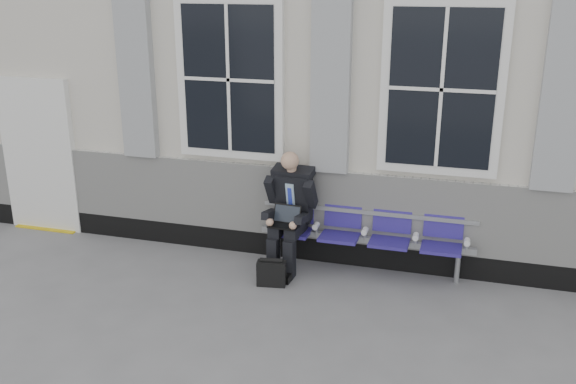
% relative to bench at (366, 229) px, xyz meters
% --- Properties ---
extents(ground, '(70.00, 70.00, 0.00)m').
position_rel_bench_xyz_m(ground, '(0.41, -1.32, -0.55)').
color(ground, slate).
rests_on(ground, ground).
extents(station_building, '(14.40, 4.40, 4.49)m').
position_rel_bench_xyz_m(station_building, '(0.39, 2.15, 1.67)').
color(station_building, beige).
rests_on(station_building, ground).
extents(bench, '(2.60, 0.47, 0.91)m').
position_rel_bench_xyz_m(bench, '(0.00, 0.00, 0.00)').
color(bench, '#9EA0A3').
rests_on(bench, ground).
extents(businessman, '(0.62, 0.83, 1.48)m').
position_rel_bench_xyz_m(businessman, '(-0.91, -0.14, 0.24)').
color(businessman, black).
rests_on(businessman, ground).
extents(briefcase, '(0.35, 0.19, 0.34)m').
position_rel_bench_xyz_m(briefcase, '(-0.98, -0.69, -0.39)').
color(briefcase, black).
rests_on(briefcase, ground).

